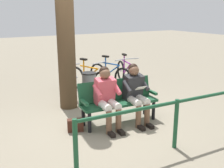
% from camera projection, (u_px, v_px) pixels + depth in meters
% --- Properties ---
extents(ground_plane, '(40.00, 40.00, 0.00)m').
position_uv_depth(ground_plane, '(103.00, 122.00, 5.53)').
color(ground_plane, gray).
extents(bench, '(1.63, 0.60, 0.87)m').
position_uv_depth(bench, '(118.00, 98.00, 5.47)').
color(bench, '#194C2D').
rests_on(bench, ground).
extents(person_reading, '(0.51, 0.79, 1.20)m').
position_uv_depth(person_reading, '(136.00, 91.00, 5.42)').
color(person_reading, '#262628').
rests_on(person_reading, ground).
extents(person_companion, '(0.51, 0.79, 1.20)m').
position_uv_depth(person_companion, '(107.00, 95.00, 5.15)').
color(person_companion, '#D84C59').
rests_on(person_companion, ground).
extents(handbag, '(0.33, 0.23, 0.24)m').
position_uv_depth(handbag, '(75.00, 125.00, 5.10)').
color(handbag, '#3F1E14').
rests_on(handbag, ground).
extents(tree_trunk, '(0.41, 0.41, 3.96)m').
position_uv_depth(tree_trunk, '(65.00, 22.00, 5.90)').
color(tree_trunk, '#4C3823').
rests_on(tree_trunk, ground).
extents(litter_bin, '(0.36, 0.36, 0.77)m').
position_uv_depth(litter_bin, '(89.00, 88.00, 6.64)').
color(litter_bin, slate).
rests_on(litter_bin, ground).
extents(bicycle_silver, '(0.56, 1.65, 0.94)m').
position_uv_depth(bicycle_silver, '(126.00, 73.00, 8.30)').
color(bicycle_silver, black).
rests_on(bicycle_silver, ground).
extents(bicycle_red, '(0.65, 1.61, 0.94)m').
position_uv_depth(bicycle_red, '(110.00, 75.00, 8.03)').
color(bicycle_red, black).
rests_on(bicycle_red, ground).
extents(bicycle_blue, '(0.69, 1.60, 0.94)m').
position_uv_depth(bicycle_blue, '(89.00, 79.00, 7.56)').
color(bicycle_blue, black).
rests_on(bicycle_blue, ground).
extents(bicycle_orange, '(0.48, 1.67, 0.94)m').
position_uv_depth(bicycle_orange, '(68.00, 80.00, 7.46)').
color(bicycle_orange, black).
rests_on(bicycle_orange, ground).
extents(railing_fence, '(3.55, 0.24, 0.85)m').
position_uv_depth(railing_fence, '(176.00, 114.00, 4.36)').
color(railing_fence, '#194C2D').
rests_on(railing_fence, ground).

